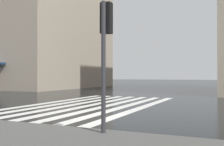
{
  "coord_description": "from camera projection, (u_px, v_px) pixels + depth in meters",
  "views": [
    {
      "loc": [
        -10.01,
        -5.06,
        1.67
      ],
      "look_at": [
        2.76,
        0.68,
        1.81
      ],
      "focal_mm": 43.98,
      "sensor_mm": 36.0,
      "label": 1
    }
  ],
  "objects": [
    {
      "name": "haussmann_block_mid",
      "position": [
        4.0,
        7.0,
        42.8
      ],
      "size": [
        20.22,
        28.73,
        25.51
      ],
      "color": "tan",
      "rests_on": "ground_plane"
    },
    {
      "name": "ground_plane",
      "position": [
        100.0,
        117.0,
        11.18
      ],
      "size": [
        220.0,
        220.0,
        0.0
      ],
      "primitive_type": "plane",
      "color": "black"
    },
    {
      "name": "zebra_crossing",
      "position": [
        93.0,
        105.0,
        15.82
      ],
      "size": [
        13.0,
        6.5,
        0.01
      ],
      "color": "silver",
      "rests_on": "ground_plane"
    },
    {
      "name": "traffic_signal_post",
      "position": [
        105.0,
        38.0,
        7.44
      ],
      "size": [
        0.44,
        0.3,
        3.52
      ],
      "color": "#333338",
      "rests_on": "sidewalk_pavement"
    }
  ]
}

